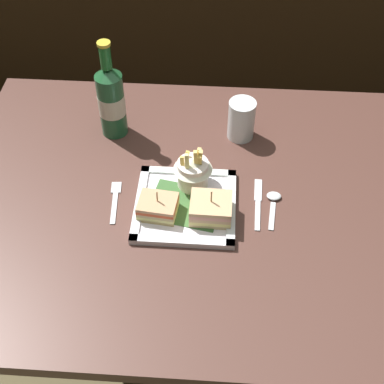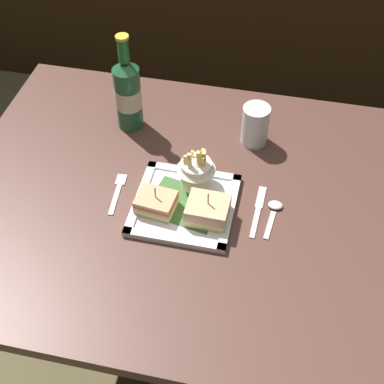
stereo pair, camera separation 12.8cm
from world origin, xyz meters
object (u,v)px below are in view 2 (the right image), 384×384
object	(u,v)px
fries_cup	(196,170)
beer_bottle	(128,93)
water_glass	(255,127)
knife	(258,209)
square_plate	(185,205)
spoon	(274,210)
fork	(118,191)
dining_table	(199,228)
sandwich_half_left	(156,203)
sandwich_half_right	(208,210)

from	to	relation	value
fries_cup	beer_bottle	world-z (taller)	beer_bottle
water_glass	knife	size ratio (longest dim) A/B	0.67
fries_cup	square_plate	bearing A→B (deg)	-101.01
square_plate	spoon	distance (m)	0.21
beer_bottle	fork	bearing A→B (deg)	-80.99
square_plate	beer_bottle	world-z (taller)	beer_bottle
dining_table	fork	distance (m)	0.23
knife	spoon	world-z (taller)	spoon
beer_bottle	sandwich_half_left	bearing A→B (deg)	-62.90
square_plate	fries_cup	world-z (taller)	fries_cup
knife	beer_bottle	bearing A→B (deg)	148.63
square_plate	fries_cup	xyz separation A→B (m)	(0.01, 0.07, 0.05)
dining_table	beer_bottle	size ratio (longest dim) A/B	4.40
dining_table	sandwich_half_right	world-z (taller)	sandwich_half_right
spoon	fries_cup	bearing A→B (deg)	169.18
dining_table	spoon	xyz separation A→B (m)	(0.18, 0.00, 0.11)
spoon	square_plate	bearing A→B (deg)	-171.34
knife	sandwich_half_right	bearing A→B (deg)	-152.53
fork	knife	world-z (taller)	same
dining_table	fries_cup	world-z (taller)	fries_cup
fries_cup	sandwich_half_left	bearing A→B (deg)	-127.42
dining_table	spoon	world-z (taller)	spoon
sandwich_half_left	fork	bearing A→B (deg)	158.91
sandwich_half_right	spoon	xyz separation A→B (m)	(0.15, 0.06, -0.03)
fork	sandwich_half_right	bearing A→B (deg)	-10.31
square_plate	sandwich_half_left	xyz separation A→B (m)	(-0.06, -0.03, 0.02)
water_glass	sandwich_half_left	bearing A→B (deg)	-122.62
knife	dining_table	bearing A→B (deg)	179.89
water_glass	knife	world-z (taller)	water_glass
fries_cup	beer_bottle	xyz separation A→B (m)	(-0.22, 0.19, 0.05)
sandwich_half_left	knife	world-z (taller)	sandwich_half_left
water_glass	spoon	size ratio (longest dim) A/B	0.94
square_plate	fork	world-z (taller)	square_plate
sandwich_half_left	spoon	size ratio (longest dim) A/B	0.81
beer_bottle	knife	distance (m)	0.46
dining_table	water_glass	xyz separation A→B (m)	(0.10, 0.24, 0.16)
beer_bottle	spoon	world-z (taller)	beer_bottle
fries_cup	water_glass	distance (m)	0.23
fries_cup	sandwich_half_right	bearing A→B (deg)	-63.93
sandwich_half_right	knife	distance (m)	0.13
fries_cup	spoon	bearing A→B (deg)	-10.82
square_plate	knife	world-z (taller)	square_plate
square_plate	spoon	size ratio (longest dim) A/B	2.02
sandwich_half_left	knife	size ratio (longest dim) A/B	0.58
sandwich_half_right	fork	xyz separation A→B (m)	(-0.23, 0.04, -0.03)
sandwich_half_right	knife	size ratio (longest dim) A/B	0.59
fries_cup	dining_table	bearing A→B (deg)	-67.55
fries_cup	spoon	size ratio (longest dim) A/B	1.00
sandwich_half_left	sandwich_half_right	world-z (taller)	sandwich_half_right
fork	dining_table	bearing A→B (deg)	4.52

